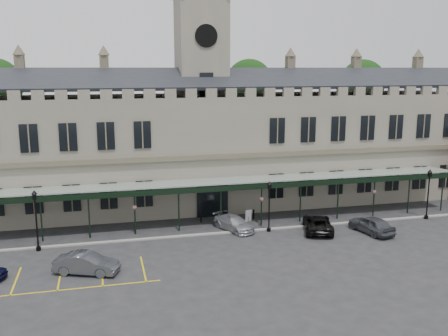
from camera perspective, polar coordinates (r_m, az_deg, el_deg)
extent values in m
plane|color=#252527|center=(41.04, 2.04, -9.86)|extent=(140.00, 140.00, 0.00)
cube|color=#6D675B|center=(54.54, -2.52, 2.01)|extent=(60.00, 10.00, 12.00)
cube|color=brown|center=(49.51, -1.34, 1.29)|extent=(60.00, 0.35, 0.50)
cube|color=black|center=(51.38, -2.04, 10.18)|extent=(60.00, 4.77, 2.20)
cube|color=black|center=(56.28, -3.10, 10.28)|extent=(60.00, 4.77, 2.20)
cube|color=black|center=(50.51, -1.33, -3.50)|extent=(3.20, 0.18, 3.80)
cube|color=#6D675B|center=(53.95, -2.57, 7.26)|extent=(5.00, 5.00, 22.00)
cylinder|color=silver|center=(51.40, -2.06, 14.87)|extent=(2.20, 0.12, 2.20)
cylinder|color=black|center=(51.33, -2.04, 14.87)|extent=(2.30, 0.04, 2.30)
cube|color=black|center=(51.34, -2.02, 9.29)|extent=(1.40, 0.12, 2.80)
cube|color=#8C9E93|center=(48.19, -0.86, -1.53)|extent=(50.00, 4.00, 0.40)
cube|color=black|center=(46.35, -0.30, -2.37)|extent=(50.00, 0.18, 0.50)
cube|color=gray|center=(46.01, 0.15, -7.39)|extent=(60.00, 0.40, 0.12)
cylinder|color=#332314|center=(63.44, -24.13, 2.35)|extent=(0.70, 0.70, 12.00)
cylinder|color=#332314|center=(65.10, 2.84, 3.54)|extent=(0.70, 0.70, 12.00)
sphere|color=black|center=(64.52, 2.90, 9.71)|extent=(6.00, 6.00, 6.00)
cylinder|color=#332314|center=(71.33, 15.27, 3.84)|extent=(0.70, 0.70, 12.00)
sphere|color=black|center=(70.80, 15.57, 9.46)|extent=(6.00, 6.00, 6.00)
cylinder|color=black|center=(44.56, -20.44, -8.63)|extent=(0.40, 0.40, 0.33)
cylinder|color=black|center=(43.93, -20.62, -6.10)|extent=(0.13, 0.13, 4.44)
cube|color=black|center=(43.30, -20.84, -3.09)|extent=(0.31, 0.31, 0.44)
cone|color=black|center=(43.21, -20.88, -2.59)|extent=(0.49, 0.49, 0.33)
cylinder|color=black|center=(46.69, 5.14, -7.03)|extent=(0.37, 0.37, 0.31)
cylinder|color=black|center=(46.13, 5.18, -4.80)|extent=(0.12, 0.12, 4.10)
cube|color=black|center=(45.57, 5.23, -2.14)|extent=(0.29, 0.29, 0.41)
cone|color=black|center=(45.49, 5.24, -1.70)|extent=(0.45, 0.45, 0.31)
cylinder|color=black|center=(54.20, 22.11, -5.22)|extent=(0.39, 0.39, 0.33)
cylinder|color=black|center=(53.69, 22.27, -3.15)|extent=(0.13, 0.13, 4.36)
cube|color=black|center=(53.18, 22.46, -0.70)|extent=(0.31, 0.31, 0.44)
cone|color=black|center=(53.11, 22.49, -0.30)|extent=(0.48, 0.48, 0.33)
cube|color=#EB6007|center=(48.20, 17.95, -7.14)|extent=(0.34, 0.34, 0.04)
cone|color=#EB6007|center=(48.11, 17.97, -6.80)|extent=(0.39, 0.39, 0.62)
cylinder|color=silver|center=(48.08, 17.97, -6.70)|extent=(0.26, 0.26, 0.09)
cylinder|color=black|center=(49.51, 2.81, -5.82)|extent=(0.06, 0.06, 0.47)
cube|color=silver|center=(49.42, 2.81, -5.45)|extent=(0.66, 0.18, 1.14)
cylinder|color=black|center=(48.97, -2.66, -5.74)|extent=(0.16, 0.16, 0.92)
cylinder|color=black|center=(50.31, 3.40, -5.27)|extent=(0.17, 0.17, 0.94)
imported|color=#3D4045|center=(38.58, -15.45, -10.47)|extent=(4.99, 3.26, 1.55)
imported|color=#9C9FA4|center=(46.70, 1.14, -6.31)|extent=(3.61, 5.03, 1.35)
imported|color=black|center=(47.21, 10.65, -6.24)|extent=(3.98, 5.82, 1.48)
imported|color=#3D4045|center=(47.81, 16.48, -6.21)|extent=(2.93, 5.01, 1.60)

